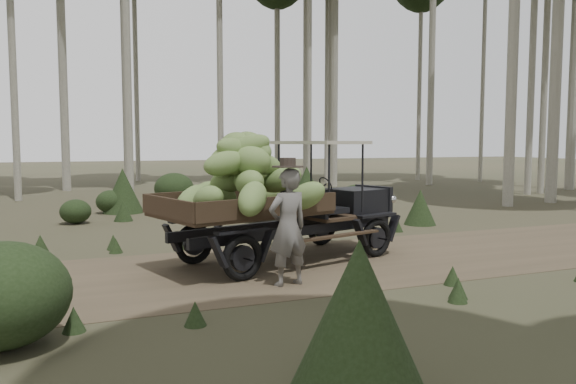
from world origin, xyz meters
The scene contains 5 objects.
ground centered at (0.00, 0.00, 0.00)m, with size 120.00×120.00×0.00m, color #473D2B.
dirt_track centered at (0.00, 0.00, 0.00)m, with size 70.00×4.00×0.01m, color brown.
banana_truck centered at (-0.85, 0.37, 1.39)m, with size 5.04×3.11×2.48m.
farmer centered at (-0.99, -1.19, 0.92)m, with size 0.72×0.56×1.95m.
undergrowth centered at (-0.31, 0.26, 0.54)m, with size 20.78×21.92×1.39m.
Camera 1 is at (-4.13, -9.01, 2.18)m, focal length 35.00 mm.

